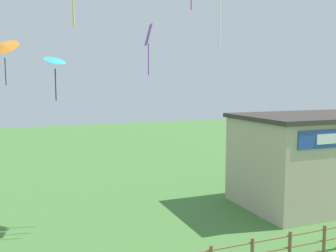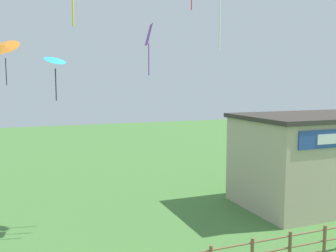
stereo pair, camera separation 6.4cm
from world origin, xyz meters
name	(u,v)px [view 1 (the left image)]	position (x,y,z in m)	size (l,w,h in m)	color
seaside_building	(315,159)	(10.54, 11.93, 2.62)	(8.99, 5.76, 5.22)	#B7A88E
kite_cyan_delta	(55,61)	(-3.91, 11.09, 7.86)	(1.16, 1.14, 1.85)	#2DB2C6
kite_orange_delta	(4,46)	(-5.87, 15.06, 8.73)	(1.83, 1.78, 2.30)	orange
kite_purple_streamer	(148,40)	(0.44, 12.18, 9.01)	(0.39, 0.76, 2.38)	purple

